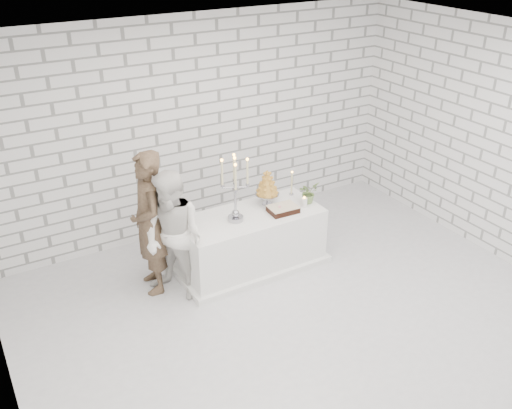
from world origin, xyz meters
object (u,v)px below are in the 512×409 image
(cake_table, at_px, (251,241))
(candelabra, at_px, (235,189))
(bride, at_px, (174,237))
(croquembouche, at_px, (267,187))
(groom, at_px, (149,223))

(cake_table, xyz_separation_m, candelabra, (-0.23, -0.03, 0.79))
(bride, bearing_deg, croquembouche, 69.36)
(bride, height_order, candelabra, candelabra)
(cake_table, relative_size, croquembouche, 3.75)
(groom, xyz_separation_m, candelabra, (1.01, -0.23, 0.28))
(croquembouche, bearing_deg, candelabra, -162.15)
(candelabra, relative_size, croquembouche, 1.74)
(cake_table, height_order, groom, groom)
(bride, bearing_deg, groom, -178.15)
(croquembouche, bearing_deg, bride, -170.34)
(bride, relative_size, candelabra, 1.89)
(candelabra, bearing_deg, cake_table, 8.54)
(cake_table, relative_size, groom, 1.02)
(groom, distance_m, bride, 0.35)
(cake_table, height_order, croquembouche, croquembouche)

